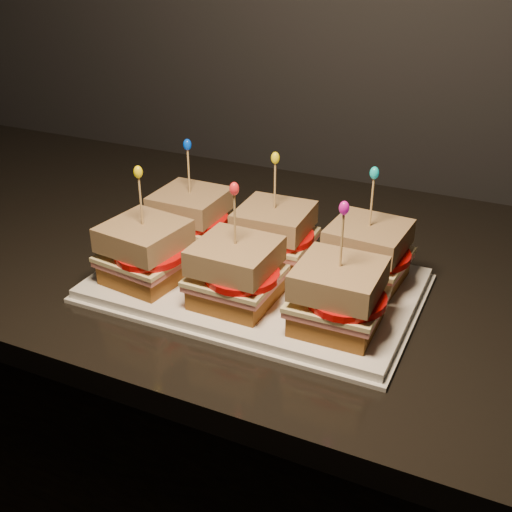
% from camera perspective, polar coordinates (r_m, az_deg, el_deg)
% --- Properties ---
extents(cabinet, '(2.55, 0.69, 0.83)m').
position_cam_1_polar(cabinet, '(1.38, -8.87, -14.35)').
color(cabinet, black).
rests_on(cabinet, ground).
extents(granite_slab, '(2.59, 0.73, 0.04)m').
position_cam_1_polar(granite_slab, '(1.14, -10.43, 2.05)').
color(granite_slab, black).
rests_on(granite_slab, cabinet).
extents(platter, '(0.44, 0.27, 0.02)m').
position_cam_1_polar(platter, '(0.91, 0.00, -2.58)').
color(platter, white).
rests_on(platter, granite_slab).
extents(platter_rim, '(0.45, 0.28, 0.01)m').
position_cam_1_polar(platter_rim, '(0.91, 0.00, -2.90)').
color(platter_rim, white).
rests_on(platter_rim, granite_slab).
extents(sandwich_0_bread_bot, '(0.10, 0.10, 0.03)m').
position_cam_1_polar(sandwich_0_bread_bot, '(1.00, -5.72, 1.89)').
color(sandwich_0_bread_bot, brown).
rests_on(sandwich_0_bread_bot, platter).
extents(sandwich_0_ham, '(0.11, 0.10, 0.01)m').
position_cam_1_polar(sandwich_0_ham, '(1.00, -5.76, 2.80)').
color(sandwich_0_ham, '#C6645F').
rests_on(sandwich_0_ham, sandwich_0_bread_bot).
extents(sandwich_0_cheese, '(0.11, 0.11, 0.01)m').
position_cam_1_polar(sandwich_0_cheese, '(0.99, -5.78, 3.16)').
color(sandwich_0_cheese, beige).
rests_on(sandwich_0_cheese, sandwich_0_ham).
extents(sandwich_0_tomato, '(0.10, 0.10, 0.01)m').
position_cam_1_polar(sandwich_0_tomato, '(0.98, -5.37, 3.31)').
color(sandwich_0_tomato, red).
rests_on(sandwich_0_tomato, sandwich_0_cheese).
extents(sandwich_0_bread_top, '(0.10, 0.10, 0.03)m').
position_cam_1_polar(sandwich_0_bread_top, '(0.98, -5.86, 4.70)').
color(sandwich_0_bread_top, '#5A3213').
rests_on(sandwich_0_bread_top, sandwich_0_tomato).
extents(sandwich_0_pick, '(0.00, 0.00, 0.09)m').
position_cam_1_polar(sandwich_0_pick, '(0.96, -5.99, 7.28)').
color(sandwich_0_pick, tan).
rests_on(sandwich_0_pick, sandwich_0_bread_top).
extents(sandwich_0_frill, '(0.01, 0.01, 0.02)m').
position_cam_1_polar(sandwich_0_frill, '(0.95, -6.13, 9.82)').
color(sandwich_0_frill, '#033DE3').
rests_on(sandwich_0_frill, sandwich_0_pick).
extents(sandwich_1_bread_bot, '(0.10, 0.10, 0.03)m').
position_cam_1_polar(sandwich_1_bread_bot, '(0.95, 1.60, 0.35)').
color(sandwich_1_bread_bot, brown).
rests_on(sandwich_1_bread_bot, platter).
extents(sandwich_1_ham, '(0.11, 0.11, 0.01)m').
position_cam_1_polar(sandwich_1_ham, '(0.94, 1.62, 1.30)').
color(sandwich_1_ham, '#C6645F').
rests_on(sandwich_1_ham, sandwich_1_bread_bot).
extents(sandwich_1_cheese, '(0.11, 0.11, 0.01)m').
position_cam_1_polar(sandwich_1_cheese, '(0.93, 1.62, 1.68)').
color(sandwich_1_cheese, beige).
rests_on(sandwich_1_cheese, sandwich_1_ham).
extents(sandwich_1_tomato, '(0.10, 0.10, 0.01)m').
position_cam_1_polar(sandwich_1_tomato, '(0.92, 2.16, 1.82)').
color(sandwich_1_tomato, red).
rests_on(sandwich_1_tomato, sandwich_1_cheese).
extents(sandwich_1_bread_top, '(0.10, 0.10, 0.03)m').
position_cam_1_polar(sandwich_1_bread_top, '(0.92, 1.65, 3.30)').
color(sandwich_1_bread_top, '#5A3213').
rests_on(sandwich_1_bread_top, sandwich_1_tomato).
extents(sandwich_1_pick, '(0.00, 0.00, 0.09)m').
position_cam_1_polar(sandwich_1_pick, '(0.90, 1.69, 6.01)').
color(sandwich_1_pick, tan).
rests_on(sandwich_1_pick, sandwich_1_bread_top).
extents(sandwich_1_frill, '(0.01, 0.01, 0.02)m').
position_cam_1_polar(sandwich_1_frill, '(0.89, 1.73, 8.71)').
color(sandwich_1_frill, yellow).
rests_on(sandwich_1_frill, sandwich_1_pick).
extents(sandwich_2_bread_bot, '(0.10, 0.10, 0.03)m').
position_cam_1_polar(sandwich_2_bread_bot, '(0.91, 9.70, -1.36)').
color(sandwich_2_bread_bot, brown).
rests_on(sandwich_2_bread_bot, platter).
extents(sandwich_2_ham, '(0.11, 0.11, 0.01)m').
position_cam_1_polar(sandwich_2_ham, '(0.90, 9.79, -0.38)').
color(sandwich_2_ham, '#C6645F').
rests_on(sandwich_2_ham, sandwich_2_bread_bot).
extents(sandwich_2_cheese, '(0.12, 0.11, 0.01)m').
position_cam_1_polar(sandwich_2_cheese, '(0.89, 9.82, 0.01)').
color(sandwich_2_cheese, beige).
rests_on(sandwich_2_cheese, sandwich_2_ham).
extents(sandwich_2_tomato, '(0.10, 0.10, 0.01)m').
position_cam_1_polar(sandwich_2_tomato, '(0.88, 10.50, 0.13)').
color(sandwich_2_tomato, red).
rests_on(sandwich_2_tomato, sandwich_2_cheese).
extents(sandwich_2_bread_top, '(0.11, 0.11, 0.03)m').
position_cam_1_polar(sandwich_2_bread_top, '(0.88, 9.97, 1.68)').
color(sandwich_2_bread_top, '#5A3213').
rests_on(sandwich_2_bread_top, sandwich_2_tomato).
extents(sandwich_2_pick, '(0.00, 0.00, 0.09)m').
position_cam_1_polar(sandwich_2_pick, '(0.86, 10.23, 4.48)').
color(sandwich_2_pick, tan).
rests_on(sandwich_2_pick, sandwich_2_bread_top).
extents(sandwich_2_frill, '(0.01, 0.01, 0.02)m').
position_cam_1_polar(sandwich_2_frill, '(0.85, 10.48, 7.28)').
color(sandwich_2_frill, '#0EBEC0').
rests_on(sandwich_2_frill, sandwich_2_pick).
extents(sandwich_3_bread_bot, '(0.11, 0.11, 0.03)m').
position_cam_1_polar(sandwich_3_bread_bot, '(0.91, -9.67, -1.25)').
color(sandwich_3_bread_bot, brown).
rests_on(sandwich_3_bread_bot, platter).
extents(sandwich_3_ham, '(0.12, 0.12, 0.01)m').
position_cam_1_polar(sandwich_3_ham, '(0.90, -9.75, -0.28)').
color(sandwich_3_ham, '#C6645F').
rests_on(sandwich_3_ham, sandwich_3_bread_bot).
extents(sandwich_3_cheese, '(0.12, 0.12, 0.01)m').
position_cam_1_polar(sandwich_3_cheese, '(0.90, -9.79, 0.12)').
color(sandwich_3_cheese, beige).
rests_on(sandwich_3_cheese, sandwich_3_ham).
extents(sandwich_3_tomato, '(0.10, 0.10, 0.01)m').
position_cam_1_polar(sandwich_3_tomato, '(0.88, -9.40, 0.23)').
color(sandwich_3_tomato, red).
rests_on(sandwich_3_tomato, sandwich_3_cheese).
extents(sandwich_3_bread_top, '(0.11, 0.11, 0.03)m').
position_cam_1_polar(sandwich_3_bread_top, '(0.89, -9.94, 1.78)').
color(sandwich_3_bread_top, '#5A3213').
rests_on(sandwich_3_bread_top, sandwich_3_tomato).
extents(sandwich_3_pick, '(0.00, 0.00, 0.09)m').
position_cam_1_polar(sandwich_3_pick, '(0.87, -10.19, 4.58)').
color(sandwich_3_pick, tan).
rests_on(sandwich_3_pick, sandwich_3_bread_top).
extents(sandwich_3_frill, '(0.01, 0.01, 0.02)m').
position_cam_1_polar(sandwich_3_frill, '(0.85, -10.44, 7.37)').
color(sandwich_3_frill, yellow).
rests_on(sandwich_3_frill, sandwich_3_pick).
extents(sandwich_4_bread_bot, '(0.10, 0.10, 0.03)m').
position_cam_1_polar(sandwich_4_bread_bot, '(0.85, -1.79, -3.20)').
color(sandwich_4_bread_bot, brown).
rests_on(sandwich_4_bread_bot, platter).
extents(sandwich_4_ham, '(0.11, 0.11, 0.01)m').
position_cam_1_polar(sandwich_4_ham, '(0.84, -1.81, -2.17)').
color(sandwich_4_ham, '#C6645F').
rests_on(sandwich_4_ham, sandwich_4_bread_bot).
extents(sandwich_4_cheese, '(0.11, 0.11, 0.01)m').
position_cam_1_polar(sandwich_4_cheese, '(0.83, -1.82, -1.75)').
color(sandwich_4_cheese, beige).
rests_on(sandwich_4_cheese, sandwich_4_ham).
extents(sandwich_4_tomato, '(0.10, 0.10, 0.01)m').
position_cam_1_polar(sandwich_4_tomato, '(0.82, -1.26, -1.65)').
color(sandwich_4_tomato, red).
rests_on(sandwich_4_tomato, sandwich_4_cheese).
extents(sandwich_4_bread_top, '(0.10, 0.10, 0.03)m').
position_cam_1_polar(sandwich_4_bread_top, '(0.82, -1.85, 0.01)').
color(sandwich_4_bread_top, '#5A3213').
rests_on(sandwich_4_bread_top, sandwich_4_tomato).
extents(sandwich_4_pick, '(0.00, 0.00, 0.09)m').
position_cam_1_polar(sandwich_4_pick, '(0.80, -1.90, 3.00)').
color(sandwich_4_pick, tan).
rests_on(sandwich_4_pick, sandwich_4_bread_top).
extents(sandwich_4_frill, '(0.01, 0.01, 0.02)m').
position_cam_1_polar(sandwich_4_frill, '(0.78, -1.95, 6.00)').
color(sandwich_4_frill, red).
rests_on(sandwich_4_frill, sandwich_4_pick).
extents(sandwich_5_bread_bot, '(0.10, 0.10, 0.03)m').
position_cam_1_polar(sandwich_5_bread_bot, '(0.80, 7.18, -5.33)').
color(sandwich_5_bread_bot, brown).
rests_on(sandwich_5_bread_bot, platter).
extents(sandwich_5_ham, '(0.11, 0.10, 0.01)m').
position_cam_1_polar(sandwich_5_ham, '(0.79, 7.25, -4.26)').
color(sandwich_5_ham, '#C6645F').
rests_on(sandwich_5_ham, sandwich_5_bread_bot).
extents(sandwich_5_cheese, '(0.11, 0.11, 0.01)m').
position_cam_1_polar(sandwich_5_cheese, '(0.79, 7.28, -3.83)').
color(sandwich_5_cheese, beige).
rests_on(sandwich_5_cheese, sandwich_5_ham).
extents(sandwich_5_tomato, '(0.10, 0.10, 0.01)m').
position_cam_1_polar(sandwich_5_tomato, '(0.78, 8.01, -3.76)').
color(sandwich_5_tomato, red).
rests_on(sandwich_5_tomato, sandwich_5_cheese).
extents(sandwich_5_bread_top, '(0.10, 0.10, 0.03)m').
position_cam_1_polar(sandwich_5_bread_top, '(0.77, 7.41, -2.00)').
color(sandwich_5_bread_top, '#5A3213').
rests_on(sandwich_5_bread_top, sandwich_5_tomato).
extents(sandwich_5_pick, '(0.00, 0.00, 0.09)m').
position_cam_1_polar(sandwich_5_pick, '(0.75, 7.62, 1.10)').
color(sandwich_5_pick, tan).
rests_on(sandwich_5_pick, sandwich_5_bread_top).
extents(sandwich_5_frill, '(0.01, 0.01, 0.02)m').
position_cam_1_polar(sandwich_5_frill, '(0.73, 7.84, 4.25)').
color(sandwich_5_frill, '#CC1299').
rests_on(sandwich_5_frill, sandwich_5_pick).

